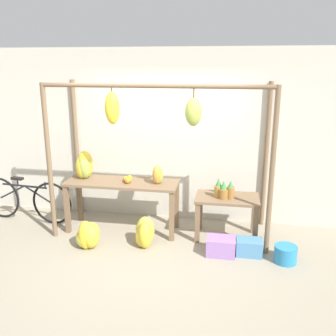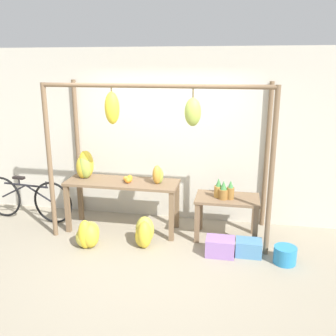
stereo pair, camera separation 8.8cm
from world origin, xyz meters
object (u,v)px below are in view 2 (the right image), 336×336
banana_pile_on_table (85,165)px  parked_bicycle (27,199)px  orange_pile (128,179)px  fruit_crate_purple (249,248)px  banana_pile_ground_left (88,235)px  pineapple_cluster (224,191)px  banana_pile_ground_right (144,233)px  blue_bucket (285,255)px  fruit_crate_white (220,247)px  papaya_pile (158,175)px

banana_pile_on_table → parked_bicycle: banana_pile_on_table is taller
banana_pile_on_table → orange_pile: size_ratio=1.93×
banana_pile_on_table → fruit_crate_purple: 2.77m
parked_bicycle → banana_pile_ground_left: bearing=-27.9°
banana_pile_on_table → pineapple_cluster: banana_pile_on_table is taller
orange_pile → banana_pile_ground_right: orange_pile is taller
blue_bucket → orange_pile: bearing=165.4°
orange_pile → fruit_crate_white: 1.71m
banana_pile_ground_left → papaya_pile: papaya_pile is taller
pineapple_cluster → fruit_crate_purple: pineapple_cluster is taller
parked_bicycle → papaya_pile: (2.26, -0.08, 0.57)m
fruit_crate_white → fruit_crate_purple: (0.38, 0.07, -0.01)m
orange_pile → fruit_crate_purple: bearing=-14.4°
pineapple_cluster → papaya_pile: bearing=177.8°
parked_bicycle → fruit_crate_purple: parked_bicycle is taller
pineapple_cluster → orange_pile: bearing=178.4°
pineapple_cluster → banana_pile_ground_left: size_ratio=0.60×
pineapple_cluster → blue_bucket: size_ratio=0.98×
parked_bicycle → papaya_pile: bearing=-2.1°
fruit_crate_white → parked_bicycle: bearing=169.2°
pineapple_cluster → fruit_crate_white: 0.81m
pineapple_cluster → parked_bicycle: pineapple_cluster is taller
orange_pile → fruit_crate_white: (1.45, -0.54, -0.72)m
banana_pile_ground_left → blue_bucket: size_ratio=1.65×
banana_pile_on_table → papaya_pile: banana_pile_on_table is taller
fruit_crate_purple → orange_pile: bearing=165.6°
fruit_crate_white → papaya_pile: (-0.99, 0.54, 0.81)m
banana_pile_on_table → fruit_crate_white: 2.43m
pineapple_cluster → papaya_pile: papaya_pile is taller
banana_pile_ground_right → blue_bucket: 1.95m
orange_pile → banana_pile_ground_right: 0.89m
fruit_crate_white → banana_pile_ground_left: bearing=-176.9°
blue_bucket → banana_pile_on_table: bearing=167.4°
fruit_crate_purple → papaya_pile: bearing=161.1°
fruit_crate_purple → pineapple_cluster: bearing=131.8°
banana_pile_ground_right → banana_pile_on_table: bearing=153.2°
parked_bicycle → banana_pile_on_table: bearing=-0.4°
banana_pile_ground_right → papaya_pile: 0.89m
orange_pile → banana_pile_ground_left: size_ratio=0.46×
banana_pile_on_table → orange_pile: 0.74m
banana_pile_ground_left → pineapple_cluster: bearing=17.7°
banana_pile_ground_left → banana_pile_ground_right: size_ratio=1.18×
fruit_crate_white → parked_bicycle: parked_bicycle is taller
fruit_crate_purple → blue_bucket: bearing=-15.3°
papaya_pile → orange_pile: bearing=179.6°
banana_pile_ground_right → papaya_pile: (0.10, 0.47, 0.75)m
banana_pile_ground_right → fruit_crate_purple: bearing=0.0°
orange_pile → fruit_crate_white: bearing=-20.3°
orange_pile → parked_bicycle: size_ratio=0.13×
banana_pile_on_table → parked_bicycle: 1.25m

